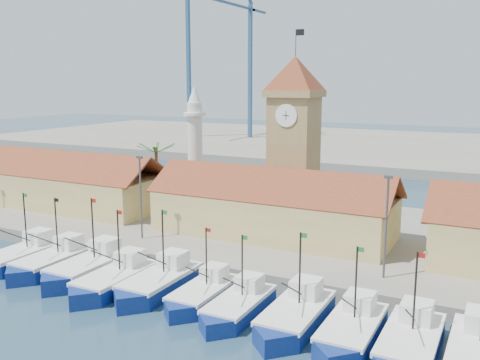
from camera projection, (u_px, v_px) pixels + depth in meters
The scene contains 22 objects.
ground at pixel (172, 315), 42.53m from camera, with size 400.00×400.00×0.00m, color #1B3648.
quay at pixel (286, 232), 63.41m from camera, with size 140.00×32.00×1.50m, color gray.
terminal at pixel (411, 149), 138.68m from camera, with size 240.00×80.00×2.00m, color gray.
boat_0 at pixel (20, 257), 53.97m from camera, with size 3.72×10.18×7.70m.
boat_1 at pixel (52, 263), 52.41m from camera, with size 3.65×9.99×7.56m.
boat_2 at pixel (88, 269), 50.57m from camera, with size 3.83×10.50×7.94m.
boat_3 at pixel (113, 281), 47.55m from camera, with size 3.64×9.98×7.55m.
boat_4 at pixel (158, 284), 46.90m from camera, with size 3.72×10.20×7.72m.
boat_5 at pixel (202, 295), 44.66m from camera, with size 3.24×8.89×6.72m.
boat_6 at pixel (237, 308), 42.24m from camera, with size 3.29×9.02×6.82m.
boat_7 at pixel (295, 318), 40.29m from camera, with size 3.68×10.07×7.62m.
boat_8 at pixel (351, 332), 37.97m from camera, with size 3.51×9.61×7.27m.
boat_9 at pixel (410, 346), 36.03m from camera, with size 3.63×9.93×7.52m.
boat_10 at pixel (479, 359), 34.23m from camera, with size 3.77×10.33×7.81m.
hall_left at pixel (60, 187), 73.61m from camera, with size 31.20×10.13×7.61m.
hall_center at pixel (273, 212), 59.31m from camera, with size 27.04×10.13×7.61m.
clock_tower at pixel (294, 136), 63.11m from camera, with size 5.80×5.80×22.70m.
minaret at pixel (195, 146), 71.97m from camera, with size 3.00×3.00×16.30m.
palm_tree at pixel (157, 171), 73.09m from camera, with size 5.60×5.03×8.39m.
lamp_posts at pixel (245, 206), 51.63m from camera, with size 80.70×0.25×9.03m.
crane_blue_far at pixel (186, 43), 153.47m from camera, with size 1.00×32.87×49.05m.
crane_blue_near at pixel (248, 51), 151.51m from camera, with size 1.00×32.65×44.31m.
Camera 1 is at (22.93, -33.03, 18.36)m, focal length 40.00 mm.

